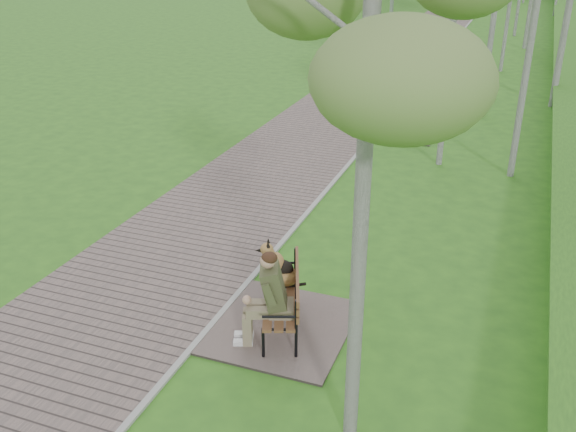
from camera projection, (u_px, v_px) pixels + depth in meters
name	position (u px, v px, depth m)	size (l,w,h in m)	color
ground	(319.00, 200.00, 14.92)	(120.00, 120.00, 0.00)	#2F631E
walkway	(416.00, 44.00, 33.74)	(3.50, 67.00, 0.04)	#635550
kerb	(449.00, 46.00, 33.17)	(0.10, 67.00, 0.05)	#999993
bench_main	(275.00, 301.00, 9.99)	(2.06, 2.29, 1.80)	#635550
bench_second	(406.00, 128.00, 19.47)	(1.72, 1.92, 1.06)	#635550
bench_third	(460.00, 59.00, 29.40)	(1.58, 1.76, 0.97)	#635550
lamp_post_near	(388.00, 63.00, 18.51)	(0.18, 0.18, 4.65)	#9A9CA1
lamp_post_second	(446.00, 16.00, 27.91)	(0.18, 0.18, 4.62)	#9A9CA1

